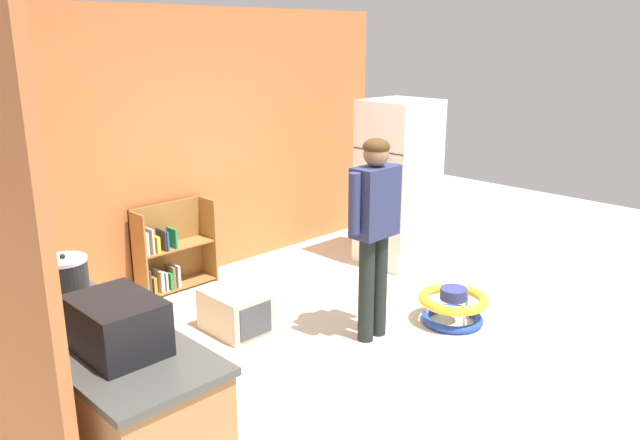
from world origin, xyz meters
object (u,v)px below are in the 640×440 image
object	(u,v)px
kitchen_counter	(76,382)
green_cup	(40,263)
green_glass_bottle	(33,312)
orange_cup	(8,265)
refrigerator	(398,183)
standing_person	(374,221)
bookshelf	(169,254)
banana_bunch	(109,313)
microwave	(117,325)
crock_pot	(65,279)
pet_carrier	(236,311)
baby_walker	(453,306)
blue_cup	(78,308)

from	to	relation	value
kitchen_counter	green_cup	xyz separation A→B (m)	(0.17, 0.80, 0.50)
green_glass_bottle	orange_cup	distance (m)	1.02
refrigerator	orange_cup	bearing A→B (deg)	178.03
refrigerator	standing_person	bearing A→B (deg)	-147.07
bookshelf	banana_bunch	distance (m)	2.70
banana_bunch	green_glass_bottle	xyz separation A→B (m)	(-0.35, 0.14, 0.07)
bookshelf	orange_cup	bearing A→B (deg)	-152.15
microwave	banana_bunch	xyz separation A→B (m)	(0.15, 0.40, -0.11)
bookshelf	banana_bunch	bearing A→B (deg)	-128.12
kitchen_counter	bookshelf	bearing A→B (deg)	46.20
crock_pot	green_glass_bottle	size ratio (longest dim) A/B	1.19
pet_carrier	crock_pot	bearing A→B (deg)	-163.68
baby_walker	green_glass_bottle	distance (m)	3.45
microwave	crock_pot	size ratio (longest dim) A/B	1.64
crock_pot	banana_bunch	distance (m)	0.42
bookshelf	blue_cup	size ratio (longest dim) A/B	8.95
microwave	crock_pot	bearing A→B (deg)	83.89
bookshelf	standing_person	bearing A→B (deg)	-73.58
bookshelf	banana_bunch	world-z (taller)	banana_bunch
baby_walker	crock_pot	bearing A→B (deg)	166.16
banana_bunch	blue_cup	size ratio (longest dim) A/B	1.67
standing_person	banana_bunch	bearing A→B (deg)	179.35
bookshelf	baby_walker	size ratio (longest dim) A/B	1.41
refrigerator	green_glass_bottle	bearing A→B (deg)	-168.37
baby_walker	pet_carrier	bearing A→B (deg)	140.24
orange_cup	pet_carrier	bearing A→B (deg)	-9.61
green_glass_bottle	blue_cup	distance (m)	0.25
green_cup	green_glass_bottle	bearing A→B (deg)	-113.37
standing_person	bookshelf	bearing A→B (deg)	106.42
baby_walker	crock_pot	size ratio (longest dim) A/B	2.06
bookshelf	green_cup	xyz separation A→B (m)	(-1.60, -1.04, 0.58)
banana_bunch	green_glass_bottle	size ratio (longest dim) A/B	0.64
kitchen_counter	blue_cup	world-z (taller)	blue_cup
microwave	green_glass_bottle	bearing A→B (deg)	110.65
microwave	green_cup	distance (m)	1.45
baby_walker	blue_cup	xyz separation A→B (m)	(-3.07, 0.48, 0.79)
baby_walker	orange_cup	world-z (taller)	orange_cup
blue_cup	bookshelf	bearing A→B (deg)	48.06
kitchen_counter	green_glass_bottle	size ratio (longest dim) A/B	9.76
pet_carrier	orange_cup	size ratio (longest dim) A/B	5.81
baby_walker	orange_cup	size ratio (longest dim) A/B	6.36
kitchen_counter	baby_walker	world-z (taller)	kitchen_counter
standing_person	banana_bunch	size ratio (longest dim) A/B	10.53
kitchen_counter	standing_person	xyz separation A→B (m)	(2.38, -0.26, 0.55)
standing_person	pet_carrier	distance (m)	1.42
bookshelf	blue_cup	xyz separation A→B (m)	(-1.74, -1.93, 0.58)
refrigerator	pet_carrier	xyz separation A→B (m)	(-2.33, -0.14, -0.71)
bookshelf	crock_pot	world-z (taller)	crock_pot
green_glass_bottle	microwave	bearing A→B (deg)	-69.35
baby_walker	bookshelf	bearing A→B (deg)	118.82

